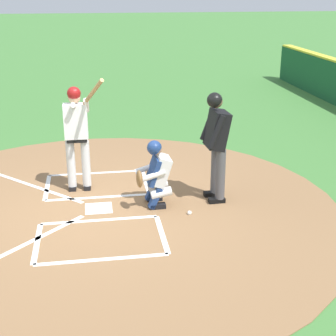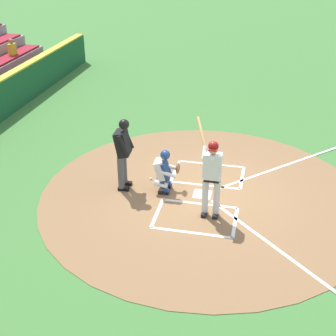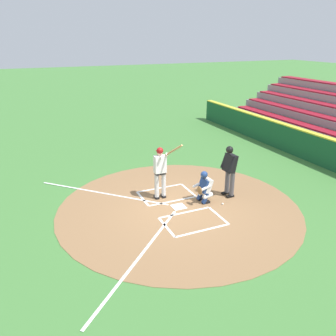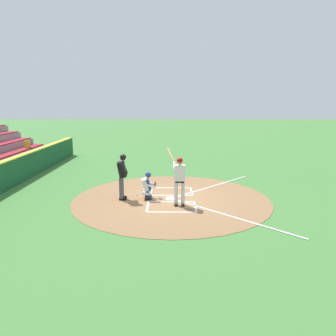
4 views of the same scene
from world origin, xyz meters
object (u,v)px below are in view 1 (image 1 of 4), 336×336
catcher (156,172)px  baseball (189,213)px  plate_umpire (217,140)px  batter (77,131)px

catcher → baseball: bearing=-133.6°
plate_umpire → baseball: size_ratio=25.20×
batter → baseball: batter is taller
batter → baseball: size_ratio=28.76×
catcher → baseball: size_ratio=15.27×
catcher → baseball: (-0.46, -0.48, -0.55)m
catcher → plate_umpire: (0.07, -1.03, 0.49)m
plate_umpire → catcher: bearing=94.0°
catcher → batter: bearing=55.7°
catcher → plate_umpire: 1.14m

